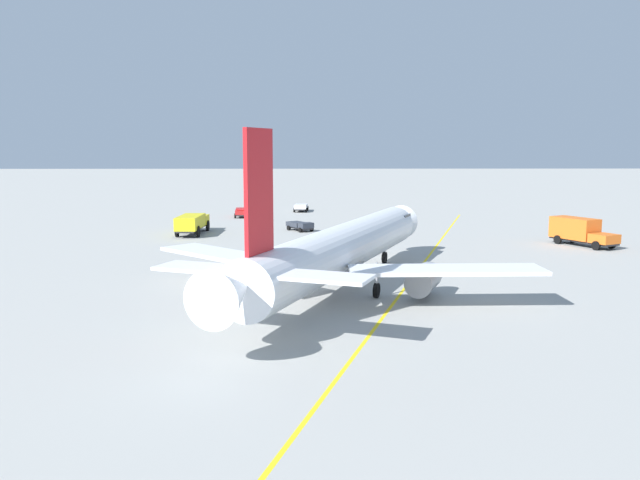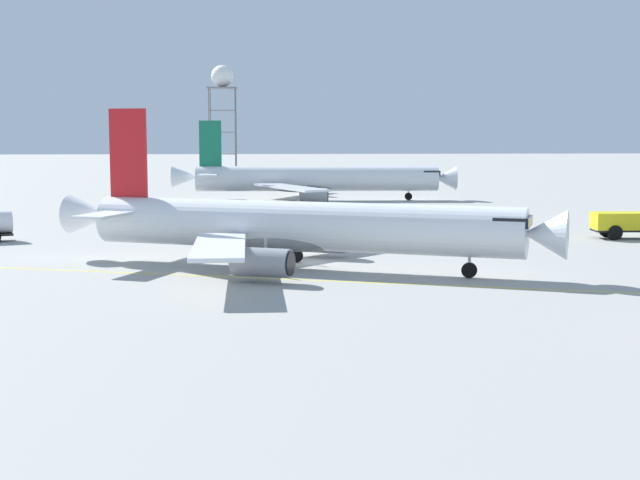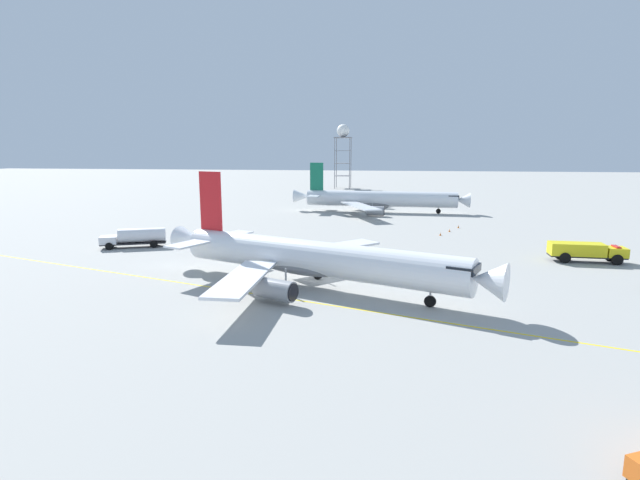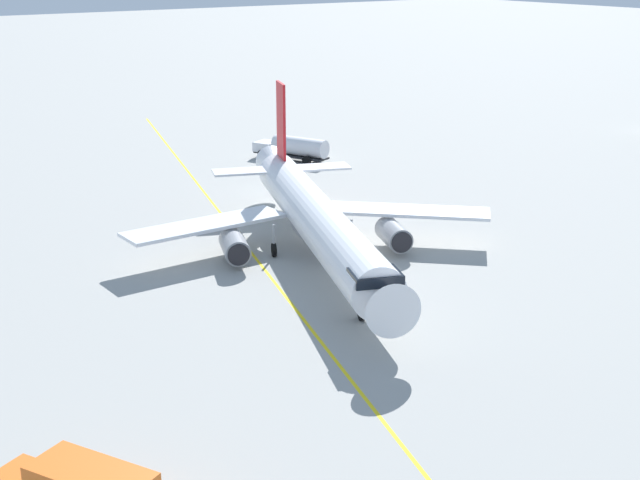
{
  "view_description": "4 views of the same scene",
  "coord_description": "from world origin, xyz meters",
  "px_view_note": "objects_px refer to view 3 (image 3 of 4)",
  "views": [
    {
      "loc": [
        1.15,
        -49.24,
        10.95
      ],
      "look_at": [
        1.99,
        3.64,
        3.39
      ],
      "focal_mm": 36.12,
      "sensor_mm": 36.0,
      "label": 1
    },
    {
      "loc": [
        72.31,
        -2.92,
        10.58
      ],
      "look_at": [
        2.01,
        1.33,
        2.01
      ],
      "focal_mm": 52.06,
      "sensor_mm": 36.0,
      "label": 2
    },
    {
      "loc": [
        53.23,
        7.93,
        14.53
      ],
      "look_at": [
        0.21,
        -0.17,
        4.6
      ],
      "focal_mm": 27.34,
      "sensor_mm": 36.0,
      "label": 3
    },
    {
      "loc": [
        42.11,
        54.74,
        23.33
      ],
      "look_at": [
        5.66,
        3.01,
        2.85
      ],
      "focal_mm": 50.17,
      "sensor_mm": 36.0,
      "label": 4
    }
  ],
  "objects_px": {
    "airliner_secondary": "(378,200)",
    "airliner_main": "(311,259)",
    "safety_cone_far": "(458,227)",
    "safety_cone_near": "(440,234)",
    "fuel_tanker_truck": "(136,237)",
    "radar_tower": "(343,136)",
    "safety_cone_mid": "(449,230)",
    "fire_tender_truck": "(585,251)"
  },
  "relations": [
    {
      "from": "airliner_main",
      "to": "safety_cone_near",
      "type": "bearing_deg",
      "value": 86.43
    },
    {
      "from": "safety_cone_mid",
      "to": "safety_cone_near",
      "type": "bearing_deg",
      "value": -24.46
    },
    {
      "from": "airliner_main",
      "to": "airliner_secondary",
      "type": "xyz_separation_m",
      "value": [
        -65.99,
        4.83,
        -0.14
      ]
    },
    {
      "from": "fire_tender_truck",
      "to": "radar_tower",
      "type": "height_order",
      "value": "radar_tower"
    },
    {
      "from": "fuel_tanker_truck",
      "to": "fire_tender_truck",
      "type": "bearing_deg",
      "value": 157.22
    },
    {
      "from": "safety_cone_mid",
      "to": "radar_tower",
      "type": "bearing_deg",
      "value": -163.24
    },
    {
      "from": "fuel_tanker_truck",
      "to": "airliner_main",
      "type": "bearing_deg",
      "value": 126.89
    },
    {
      "from": "airliner_secondary",
      "to": "fuel_tanker_truck",
      "type": "distance_m",
      "value": 59.53
    },
    {
      "from": "airliner_secondary",
      "to": "fire_tender_truck",
      "type": "bearing_deg",
      "value": -57.44
    },
    {
      "from": "safety_cone_far",
      "to": "airliner_main",
      "type": "bearing_deg",
      "value": -25.09
    },
    {
      "from": "safety_cone_mid",
      "to": "fire_tender_truck",
      "type": "bearing_deg",
      "value": 34.16
    },
    {
      "from": "airliner_main",
      "to": "fuel_tanker_truck",
      "type": "relative_size",
      "value": 3.95
    },
    {
      "from": "radar_tower",
      "to": "airliner_secondary",
      "type": "bearing_deg",
      "value": 12.51
    },
    {
      "from": "safety_cone_near",
      "to": "fuel_tanker_truck",
      "type": "bearing_deg",
      "value": -69.47
    },
    {
      "from": "fuel_tanker_truck",
      "to": "radar_tower",
      "type": "height_order",
      "value": "radar_tower"
    },
    {
      "from": "airliner_secondary",
      "to": "safety_cone_far",
      "type": "relative_size",
      "value": 75.36
    },
    {
      "from": "airliner_secondary",
      "to": "fuel_tanker_truck",
      "type": "height_order",
      "value": "airliner_secondary"
    },
    {
      "from": "airliner_secondary",
      "to": "airliner_main",
      "type": "bearing_deg",
      "value": -92.27
    },
    {
      "from": "airliner_secondary",
      "to": "safety_cone_near",
      "type": "distance_m",
      "value": 33.07
    },
    {
      "from": "safety_cone_mid",
      "to": "safety_cone_far",
      "type": "bearing_deg",
      "value": 155.54
    },
    {
      "from": "airliner_secondary",
      "to": "safety_cone_mid",
      "type": "height_order",
      "value": "airliner_secondary"
    },
    {
      "from": "radar_tower",
      "to": "safety_cone_near",
      "type": "xyz_separation_m",
      "value": [
        103.87,
        27.99,
        -19.51
      ]
    },
    {
      "from": "fire_tender_truck",
      "to": "safety_cone_far",
      "type": "distance_m",
      "value": 29.75
    },
    {
      "from": "airliner_main",
      "to": "radar_tower",
      "type": "height_order",
      "value": "radar_tower"
    },
    {
      "from": "safety_cone_mid",
      "to": "airliner_main",
      "type": "bearing_deg",
      "value": -25.16
    },
    {
      "from": "fuel_tanker_truck",
      "to": "fire_tender_truck",
      "type": "relative_size",
      "value": 1.02
    },
    {
      "from": "safety_cone_mid",
      "to": "safety_cone_far",
      "type": "height_order",
      "value": "same"
    },
    {
      "from": "airliner_secondary",
      "to": "radar_tower",
      "type": "distance_m",
      "value": 76.72
    },
    {
      "from": "airliner_main",
      "to": "fuel_tanker_truck",
      "type": "bearing_deg",
      "value": 171.09
    },
    {
      "from": "safety_cone_mid",
      "to": "safety_cone_far",
      "type": "relative_size",
      "value": 1.0
    },
    {
      "from": "fuel_tanker_truck",
      "to": "safety_cone_near",
      "type": "relative_size",
      "value": 17.32
    },
    {
      "from": "radar_tower",
      "to": "safety_cone_far",
      "type": "bearing_deg",
      "value": 18.7
    },
    {
      "from": "fuel_tanker_truck",
      "to": "safety_cone_far",
      "type": "xyz_separation_m",
      "value": [
        -26.5,
        50.73,
        -1.31
      ]
    },
    {
      "from": "fire_tender_truck",
      "to": "airliner_main",
      "type": "bearing_deg",
      "value": -150.49
    },
    {
      "from": "airliner_main",
      "to": "safety_cone_far",
      "type": "xyz_separation_m",
      "value": [
        -44.25,
        20.71,
        -2.86
      ]
    },
    {
      "from": "safety_cone_mid",
      "to": "airliner_secondary",
      "type": "bearing_deg",
      "value": -152.51
    },
    {
      "from": "safety_cone_near",
      "to": "fire_tender_truck",
      "type": "bearing_deg",
      "value": 43.72
    },
    {
      "from": "airliner_secondary",
      "to": "fuel_tanker_truck",
      "type": "relative_size",
      "value": 4.35
    },
    {
      "from": "safety_cone_near",
      "to": "safety_cone_mid",
      "type": "relative_size",
      "value": 1.0
    },
    {
      "from": "safety_cone_far",
      "to": "airliner_secondary",
      "type": "bearing_deg",
      "value": -143.84
    },
    {
      "from": "airliner_secondary",
      "to": "safety_cone_far",
      "type": "height_order",
      "value": "airliner_secondary"
    },
    {
      "from": "fire_tender_truck",
      "to": "safety_cone_mid",
      "type": "height_order",
      "value": "fire_tender_truck"
    }
  ]
}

